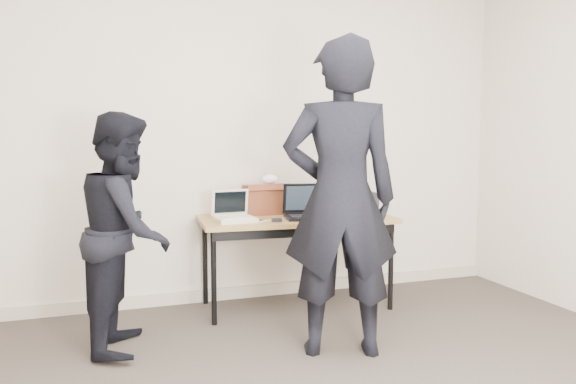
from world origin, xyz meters
name	(u,v)px	position (x,y,z in m)	size (l,w,h in m)	color
room	(384,139)	(0.00, 0.00, 1.35)	(4.60, 4.60, 2.80)	#3F3730
desk	(297,225)	(0.26, 1.86, 0.66)	(1.54, 0.75, 0.72)	olive
laptop_beige	(234,215)	(-0.25, 1.83, 0.77)	(0.30, 0.30, 0.23)	beige
laptop_center	(307,210)	(0.33, 1.82, 0.78)	(0.39, 0.38, 0.26)	black
laptop_right	(349,205)	(0.80, 2.06, 0.77)	(0.34, 0.33, 0.22)	black
leather_satchel	(267,199)	(0.08, 2.09, 0.85)	(0.37, 0.19, 0.25)	brown
tissue	(270,179)	(0.11, 2.09, 1.00)	(0.13, 0.10, 0.08)	white
equipment_box	(359,201)	(0.89, 2.05, 0.80)	(0.27, 0.23, 0.16)	black
power_brick	(277,220)	(0.04, 1.69, 0.73)	(0.07, 0.04, 0.03)	black
cables	(302,216)	(0.31, 1.86, 0.72)	(1.16, 0.42, 0.01)	black
person_typist	(340,198)	(0.20, 0.91, 0.98)	(0.71, 0.47, 1.95)	black
person_observer	(126,231)	(-1.05, 1.44, 0.75)	(0.73, 0.57, 1.51)	black
baseboard	(253,291)	(0.00, 2.23, 0.05)	(4.50, 0.03, 0.10)	#B7AC98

